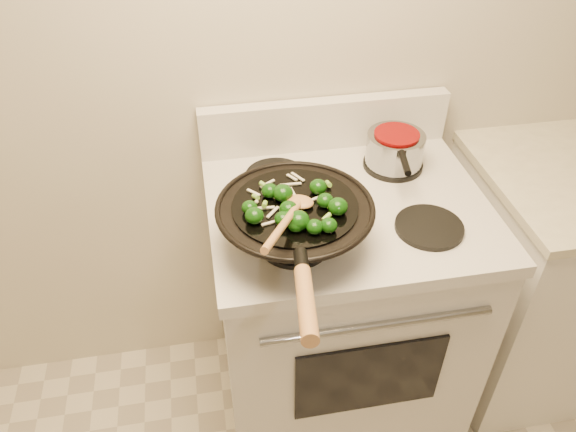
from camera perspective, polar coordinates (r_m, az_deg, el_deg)
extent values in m
plane|color=beige|center=(1.75, 13.00, 18.93)|extent=(3.50, 0.00, 3.50)
cube|color=silver|center=(1.91, 5.12, -10.06)|extent=(0.76, 0.64, 0.88)
cube|color=silver|center=(1.59, 6.05, 0.84)|extent=(0.78, 0.66, 0.04)
cube|color=silver|center=(1.77, 3.75, 9.33)|extent=(0.78, 0.05, 0.16)
cylinder|color=gray|center=(1.45, 9.14, -10.95)|extent=(0.60, 0.02, 0.02)
cube|color=black|center=(1.63, 8.24, -16.01)|extent=(0.42, 0.01, 0.28)
cylinder|color=black|center=(1.43, 0.68, -2.79)|extent=(0.18, 0.18, 0.01)
cylinder|color=black|center=(1.52, 14.15, -1.10)|extent=(0.18, 0.18, 0.01)
cylinder|color=black|center=(1.66, -1.26, 4.06)|extent=(0.18, 0.18, 0.01)
cylinder|color=black|center=(1.74, 10.59, 5.20)|extent=(0.18, 0.18, 0.01)
cube|color=white|center=(2.25, 26.36, -5.60)|extent=(0.76, 0.60, 0.88)
torus|color=black|center=(1.35, 0.72, 0.92)|extent=(0.39, 0.39, 0.01)
cylinder|color=black|center=(1.35, 0.72, 1.02)|extent=(0.31, 0.31, 0.01)
cylinder|color=black|center=(1.17, 1.35, -4.62)|extent=(0.04, 0.07, 0.04)
cylinder|color=#AA7543|center=(1.07, 1.84, -8.83)|extent=(0.06, 0.21, 0.06)
ellipsoid|color=#0C3408|center=(1.26, 2.71, -1.10)|extent=(0.04, 0.04, 0.03)
cylinder|color=#4E8630|center=(1.27, 3.22, -1.37)|extent=(0.02, 0.02, 0.01)
ellipsoid|color=#0C3408|center=(1.28, 0.10, -0.29)|extent=(0.04, 0.04, 0.04)
ellipsoid|color=#0C3408|center=(1.32, 5.09, 0.97)|extent=(0.05, 0.05, 0.04)
ellipsoid|color=#0C3408|center=(1.31, 0.05, 0.72)|extent=(0.04, 0.04, 0.04)
cylinder|color=#4E8630|center=(1.31, 0.62, 0.39)|extent=(0.02, 0.02, 0.02)
ellipsoid|color=#0C3408|center=(1.29, -3.44, 0.04)|extent=(0.04, 0.04, 0.04)
ellipsoid|color=#0C3408|center=(1.27, 1.06, -0.45)|extent=(0.05, 0.05, 0.04)
ellipsoid|color=#0C3408|center=(1.34, 3.80, 1.59)|extent=(0.04, 0.04, 0.03)
cylinder|color=#4E8630|center=(1.34, 4.29, 1.30)|extent=(0.02, 0.02, 0.01)
ellipsoid|color=#0C3408|center=(1.27, 4.16, -0.94)|extent=(0.04, 0.04, 0.03)
ellipsoid|color=#0C3408|center=(1.28, -0.53, -0.30)|extent=(0.04, 0.04, 0.03)
ellipsoid|color=#0C3408|center=(1.38, 3.08, 2.98)|extent=(0.04, 0.04, 0.04)
cylinder|color=#4E8630|center=(1.39, 3.59, 2.66)|extent=(0.02, 0.02, 0.02)
ellipsoid|color=#0C3408|center=(1.35, -0.52, 2.36)|extent=(0.05, 0.05, 0.04)
ellipsoid|color=#0C3408|center=(1.36, -1.87, 2.60)|extent=(0.04, 0.04, 0.04)
ellipsoid|color=#0C3408|center=(1.26, 0.82, -0.84)|extent=(0.04, 0.04, 0.03)
cylinder|color=#4E8630|center=(1.27, 1.35, -1.13)|extent=(0.02, 0.02, 0.01)
ellipsoid|color=#0C3408|center=(1.32, -3.93, 0.88)|extent=(0.04, 0.04, 0.03)
cube|color=silver|center=(1.38, 0.47, 2.44)|extent=(0.01, 0.04, 0.00)
cube|color=silver|center=(1.28, 3.78, -1.16)|extent=(0.03, 0.04, 0.00)
cube|color=silver|center=(1.32, -1.56, 0.39)|extent=(0.04, 0.04, 0.00)
cube|color=silver|center=(1.41, -2.10, 3.31)|extent=(0.04, 0.03, 0.00)
cube|color=silver|center=(1.36, 2.31, 1.59)|extent=(0.05, 0.02, 0.00)
cube|color=silver|center=(1.43, 0.40, 3.94)|extent=(0.03, 0.03, 0.00)
cube|color=silver|center=(1.29, -1.68, -0.66)|extent=(0.05, 0.02, 0.00)
cube|color=silver|center=(1.38, -3.51, 2.40)|extent=(0.03, 0.03, 0.00)
cube|color=silver|center=(1.37, -1.85, 2.14)|extent=(0.03, 0.03, 0.00)
cube|color=silver|center=(1.41, 0.27, 3.25)|extent=(0.05, 0.01, 0.00)
cube|color=silver|center=(1.33, -2.32, 0.84)|extent=(0.04, 0.01, 0.00)
cube|color=silver|center=(1.43, 1.00, 4.00)|extent=(0.03, 0.04, 0.00)
cube|color=silver|center=(1.33, -4.24, 0.60)|extent=(0.01, 0.05, 0.00)
cylinder|color=#71A936|center=(1.40, -2.52, 3.20)|extent=(0.03, 0.02, 0.02)
cylinder|color=#71A936|center=(1.34, -2.38, 1.20)|extent=(0.03, 0.03, 0.02)
cylinder|color=#71A936|center=(1.41, 4.12, 3.29)|extent=(0.02, 0.02, 0.01)
cylinder|color=#71A936|center=(1.33, 4.09, 1.01)|extent=(0.02, 0.02, 0.01)
cylinder|color=#71A936|center=(1.36, -3.30, 1.96)|extent=(0.02, 0.02, 0.02)
cylinder|color=#71A936|center=(1.30, 3.94, -0.13)|extent=(0.03, 0.02, 0.02)
sphere|color=beige|center=(1.38, 0.03, 2.57)|extent=(0.01, 0.01, 0.01)
sphere|color=beige|center=(1.29, -1.07, -0.71)|extent=(0.01, 0.01, 0.01)
sphere|color=beige|center=(1.35, -3.21, 1.45)|extent=(0.01, 0.01, 0.01)
sphere|color=beige|center=(1.30, 1.61, -0.09)|extent=(0.01, 0.01, 0.01)
ellipsoid|color=#AA7543|center=(1.34, 1.19, 1.44)|extent=(0.08, 0.08, 0.02)
cylinder|color=#AA7543|center=(1.21, -0.46, -0.90)|extent=(0.13, 0.26, 0.10)
cylinder|color=gray|center=(1.71, 10.80, 6.72)|extent=(0.17, 0.17, 0.10)
cylinder|color=#6C0505|center=(1.68, 11.01, 8.17)|extent=(0.13, 0.13, 0.01)
cylinder|color=black|center=(1.57, 11.78, 5.32)|extent=(0.04, 0.11, 0.02)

